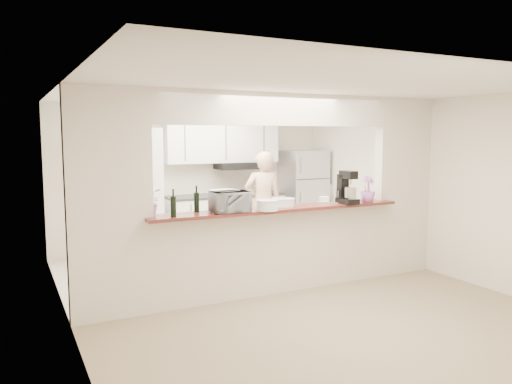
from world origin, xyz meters
TOP-DOWN VIEW (x-y plane):
  - floor at (0.00, 0.00)m, footprint 6.00×6.00m
  - tile_overlay at (0.00, 1.55)m, footprint 5.00×2.90m
  - partition at (0.00, 0.00)m, footprint 5.00×0.15m
  - bar_counter at (0.00, -0.00)m, footprint 3.40×0.38m
  - kitchen_cabinets at (-0.19, 2.72)m, footprint 3.15×0.62m
  - refrigerator at (2.05, 2.65)m, footprint 0.75×0.70m
  - flower_left at (-1.60, 0.05)m, footprint 0.34×0.32m
  - wine_bottle_a at (-1.05, 0.07)m, footprint 0.06×0.06m
  - wine_bottle_b at (-1.40, -0.15)m, footprint 0.06×0.06m
  - toaster_oven at (-0.70, -0.10)m, footprint 0.44×0.30m
  - serving_bowls at (-0.70, 0.05)m, footprint 0.40×0.40m
  - plate_stack_a at (-0.25, -0.19)m, footprint 0.28×0.28m
  - plate_stack_b at (0.10, 0.03)m, footprint 0.29×0.29m
  - red_bowl at (0.10, 0.08)m, footprint 0.14×0.14m
  - tan_bowl at (0.05, 0.08)m, footprint 0.16×0.16m
  - utensil_caddy at (0.80, 0.05)m, footprint 0.30×0.25m
  - stand_mixer at (0.96, -0.14)m, footprint 0.19×0.30m
  - flower_right at (1.30, -0.15)m, footprint 0.22×0.22m
  - person at (0.77, 1.86)m, footprint 0.72×0.58m

SIDE VIEW (x-z plane):
  - floor at x=0.00m, z-range 0.00..0.00m
  - tile_overlay at x=0.00m, z-range 0.00..0.01m
  - bar_counter at x=0.00m, z-range 0.03..1.12m
  - refrigerator at x=2.05m, z-range 0.00..1.70m
  - person at x=0.77m, z-range 0.00..1.71m
  - kitchen_cabinets at x=-0.19m, z-range -0.15..2.10m
  - red_bowl at x=0.10m, z-range 1.09..1.16m
  - tan_bowl at x=0.05m, z-range 1.09..1.17m
  - plate_stack_b at x=0.10m, z-range 1.09..1.19m
  - plate_stack_a at x=-0.25m, z-range 1.09..1.22m
  - utensil_caddy at x=0.80m, z-range 1.07..1.31m
  - serving_bowls at x=-0.70m, z-range 1.09..1.33m
  - wine_bottle_a at x=-1.05m, z-range 1.06..1.37m
  - toaster_oven at x=-0.70m, z-range 1.09..1.33m
  - wine_bottle_b at x=-1.40m, z-range 1.06..1.37m
  - flower_left at x=-1.60m, z-range 1.09..1.40m
  - flower_right at x=1.30m, z-range 1.09..1.45m
  - stand_mixer at x=0.96m, z-range 1.07..1.50m
  - partition at x=0.00m, z-range 0.23..2.73m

